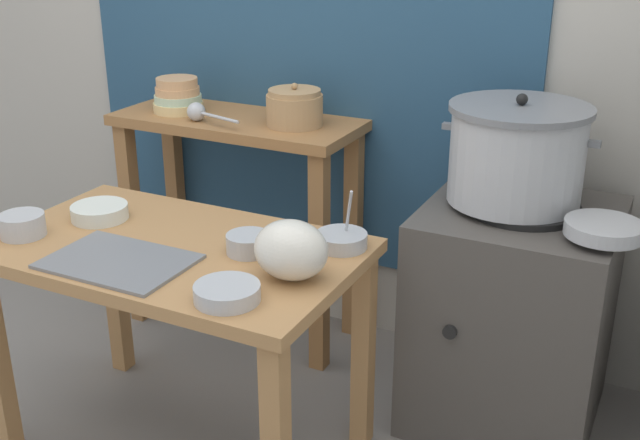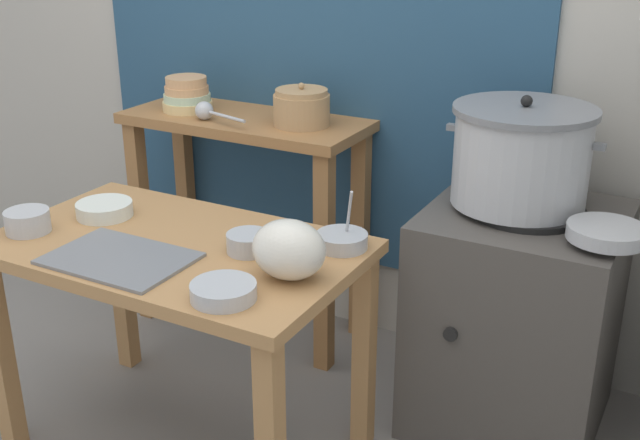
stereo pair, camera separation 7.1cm
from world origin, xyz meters
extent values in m
cube|color=#B2ADA3|center=(0.10, 1.10, 1.30)|extent=(4.40, 0.10, 2.60)
cube|color=#B27F4C|center=(-0.04, 0.06, 0.70)|extent=(1.10, 0.66, 0.04)
cube|color=#B27F4C|center=(-0.54, 0.34, 0.34)|extent=(0.06, 0.06, 0.68)
cube|color=#B27F4C|center=(0.46, 0.34, 0.34)|extent=(0.06, 0.06, 0.68)
cube|color=#9E6B3D|center=(-0.30, 0.83, 0.88)|extent=(0.96, 0.40, 0.04)
cube|color=#9E6B3D|center=(-0.73, 0.68, 0.43)|extent=(0.06, 0.06, 0.86)
cube|color=#9E6B3D|center=(0.13, 0.68, 0.43)|extent=(0.06, 0.06, 0.86)
cube|color=#9E6B3D|center=(-0.73, 0.98, 0.43)|extent=(0.06, 0.06, 0.86)
cube|color=#9E6B3D|center=(0.13, 0.98, 0.43)|extent=(0.06, 0.06, 0.86)
cube|color=#4C4742|center=(0.84, 0.70, 0.38)|extent=(0.60, 0.60, 0.76)
cylinder|color=black|center=(0.84, 0.70, 0.77)|extent=(0.36, 0.36, 0.02)
cylinder|color=black|center=(0.72, 0.40, 0.45)|extent=(0.04, 0.02, 0.04)
cylinder|color=#B7BABF|center=(0.80, 0.72, 0.92)|extent=(0.41, 0.41, 0.29)
cylinder|color=slate|center=(0.80, 0.72, 1.08)|extent=(0.44, 0.44, 0.02)
sphere|color=black|center=(0.80, 0.72, 1.11)|extent=(0.04, 0.04, 0.04)
cube|color=slate|center=(0.57, 0.72, 1.00)|extent=(0.04, 0.02, 0.02)
cube|color=slate|center=(1.02, 0.72, 1.00)|extent=(0.04, 0.02, 0.02)
cylinder|color=tan|center=(-0.05, 0.83, 0.96)|extent=(0.21, 0.21, 0.11)
cylinder|color=tan|center=(-0.05, 0.83, 1.02)|extent=(0.19, 0.19, 0.02)
sphere|color=tan|center=(-0.05, 0.83, 1.05)|extent=(0.02, 0.02, 0.02)
cylinder|color=#E5C684|center=(-0.55, 0.81, 0.92)|extent=(0.20, 0.20, 0.04)
cylinder|color=#B7D1AD|center=(-0.55, 0.81, 0.95)|extent=(0.18, 0.18, 0.03)
cylinder|color=tan|center=(-0.55, 0.81, 0.98)|extent=(0.17, 0.17, 0.03)
cylinder|color=tan|center=(-0.55, 0.81, 1.02)|extent=(0.16, 0.16, 0.04)
sphere|color=#B7BABF|center=(-0.41, 0.72, 0.94)|extent=(0.07, 0.07, 0.07)
cylinder|color=#B7BABF|center=(-0.28, 0.69, 0.94)|extent=(0.19, 0.06, 0.01)
cube|color=slate|center=(-0.11, -0.11, 0.72)|extent=(0.40, 0.28, 0.01)
ellipsoid|color=silver|center=(0.37, 0.03, 0.80)|extent=(0.21, 0.17, 0.16)
cylinder|color=#B7BABF|center=(1.10, 0.55, 0.80)|extent=(0.22, 0.22, 0.04)
cylinder|color=silver|center=(-0.38, 0.13, 0.74)|extent=(0.18, 0.18, 0.05)
cylinder|color=brown|center=(-0.38, 0.13, 0.76)|extent=(0.15, 0.15, 0.01)
cylinder|color=#B7BABF|center=(0.41, 0.27, 0.74)|extent=(0.15, 0.15, 0.04)
cylinder|color=#337238|center=(0.41, 0.27, 0.76)|extent=(0.13, 0.13, 0.01)
cylinder|color=#B7BABF|center=(0.42, 0.28, 0.81)|extent=(0.05, 0.06, 0.18)
cylinder|color=#B7BABF|center=(0.29, -0.16, 0.74)|extent=(0.17, 0.17, 0.04)
cylinder|color=maroon|center=(0.29, -0.16, 0.76)|extent=(0.15, 0.15, 0.01)
cylinder|color=#B7BABF|center=(-0.49, -0.08, 0.75)|extent=(0.14, 0.14, 0.07)
cylinder|color=#337238|center=(-0.49, -0.08, 0.78)|extent=(0.12, 0.12, 0.01)
cylinder|color=#B7BABF|center=(0.18, 0.11, 0.75)|extent=(0.13, 0.13, 0.06)
cylinder|color=#BFB28C|center=(0.18, 0.11, 0.77)|extent=(0.11, 0.11, 0.01)
camera|label=1|loc=(1.29, -1.64, 1.65)|focal=43.87mm
camera|label=2|loc=(1.35, -1.60, 1.65)|focal=43.87mm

